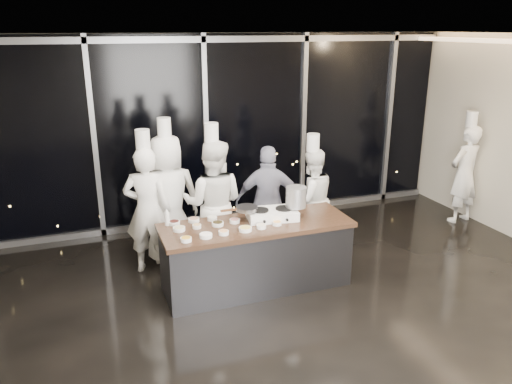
# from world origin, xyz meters

# --- Properties ---
(ground) EXTENTS (9.00, 9.00, 0.00)m
(ground) POSITION_xyz_m (0.00, 0.00, 0.00)
(ground) COLOR black
(ground) RESTS_ON ground
(room_shell) EXTENTS (9.02, 7.02, 3.21)m
(room_shell) POSITION_xyz_m (0.18, 0.00, 2.25)
(room_shell) COLOR beige
(room_shell) RESTS_ON ground
(window_wall) EXTENTS (8.90, 0.11, 3.20)m
(window_wall) POSITION_xyz_m (0.00, 3.43, 1.60)
(window_wall) COLOR black
(window_wall) RESTS_ON ground
(demo_counter) EXTENTS (2.46, 0.86, 0.90)m
(demo_counter) POSITION_xyz_m (0.00, 0.90, 0.45)
(demo_counter) COLOR #35353A
(demo_counter) RESTS_ON ground
(stove) EXTENTS (0.69, 0.48, 0.14)m
(stove) POSITION_xyz_m (0.25, 0.98, 0.96)
(stove) COLOR white
(stove) RESTS_ON demo_counter
(frying_pan) EXTENTS (0.51, 0.32, 0.05)m
(frying_pan) POSITION_xyz_m (-0.09, 1.04, 1.06)
(frying_pan) COLOR slate
(frying_pan) RESTS_ON stove
(stock_pot) EXTENTS (0.31, 0.31, 0.27)m
(stock_pot) POSITION_xyz_m (0.57, 0.95, 1.18)
(stock_pot) COLOR #B7B7BA
(stock_pot) RESTS_ON stove
(prep_bowls) EXTENTS (1.35, 0.71, 0.05)m
(prep_bowls) POSITION_xyz_m (-0.51, 0.92, 0.93)
(prep_bowls) COLOR white
(prep_bowls) RESTS_ON demo_counter
(squeeze_bottle) EXTENTS (0.06, 0.06, 0.23)m
(squeeze_bottle) POSITION_xyz_m (-1.08, 1.22, 1.01)
(squeeze_bottle) COLOR white
(squeeze_bottle) RESTS_ON demo_counter
(chef_far_left) EXTENTS (0.76, 0.63, 2.02)m
(chef_far_left) POSITION_xyz_m (-1.24, 1.84, 0.91)
(chef_far_left) COLOR white
(chef_far_left) RESTS_ON ground
(chef_left) EXTENTS (0.95, 0.64, 2.11)m
(chef_left) POSITION_xyz_m (-0.90, 2.13, 0.95)
(chef_left) COLOR white
(chef_left) RESTS_ON ground
(chef_center) EXTENTS (1.10, 0.99, 2.07)m
(chef_center) POSITION_xyz_m (-0.33, 1.76, 0.93)
(chef_center) COLOR white
(chef_center) RESTS_ON ground
(guest) EXTENTS (1.06, 0.72, 1.68)m
(guest) POSITION_xyz_m (0.51, 1.78, 0.84)
(guest) COLOR #16173D
(guest) RESTS_ON ground
(chef_right) EXTENTS (0.80, 0.64, 1.80)m
(chef_right) POSITION_xyz_m (1.21, 1.79, 0.80)
(chef_right) COLOR white
(chef_right) RESTS_ON ground
(chef_side) EXTENTS (0.69, 0.52, 1.95)m
(chef_side) POSITION_xyz_m (4.20, 1.90, 0.88)
(chef_side) COLOR white
(chef_side) RESTS_ON ground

